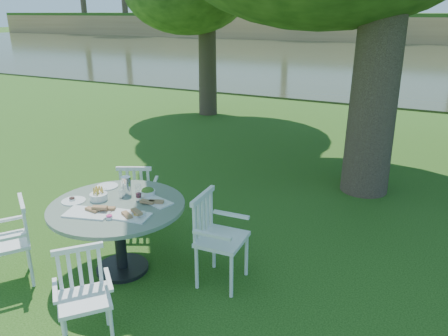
# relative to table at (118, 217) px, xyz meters

# --- Properties ---
(ground) EXTENTS (140.00, 140.00, 0.00)m
(ground) POSITION_rel_table_xyz_m (0.58, 1.12, -0.63)
(ground) COLOR #153A0C
(ground) RESTS_ON ground
(table) EXTENTS (1.41, 1.41, 0.78)m
(table) POSITION_rel_table_xyz_m (0.00, 0.00, 0.00)
(table) COLOR black
(table) RESTS_ON ground
(chair_ne) EXTENTS (0.48, 0.51, 0.96)m
(chair_ne) POSITION_rel_table_xyz_m (0.98, 0.29, -0.07)
(chair_ne) COLOR white
(chair_ne) RESTS_ON ground
(chair_nw) EXTENTS (0.57, 0.56, 0.86)m
(chair_nw) POSITION_rel_table_xyz_m (-0.46, 0.92, -0.13)
(chair_nw) COLOR white
(chair_nw) RESTS_ON ground
(chair_sw) EXTENTS (0.60, 0.60, 0.88)m
(chair_sw) POSITION_rel_table_xyz_m (-0.83, -0.61, -0.11)
(chair_sw) COLOR white
(chair_sw) RESTS_ON ground
(chair_se) EXTENTS (0.57, 0.57, 0.83)m
(chair_se) POSITION_rel_table_xyz_m (0.40, -0.96, -0.15)
(chair_se) COLOR white
(chair_se) RESTS_ON ground
(tableware) EXTENTS (1.11, 0.94, 0.21)m
(tableware) POSITION_rel_table_xyz_m (-0.04, 0.05, 0.19)
(tableware) COLOR white
(tableware) RESTS_ON table
(river) EXTENTS (100.00, 28.00, 0.12)m
(river) POSITION_rel_table_xyz_m (0.58, 24.12, -0.63)
(river) COLOR #2D331E
(river) RESTS_ON ground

